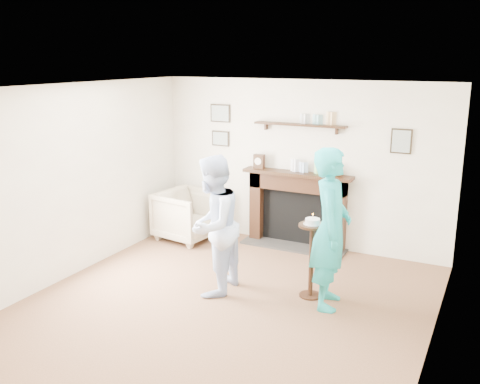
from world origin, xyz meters
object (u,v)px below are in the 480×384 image
at_px(man, 214,292).
at_px(pedestal_table, 312,246).
at_px(armchair, 188,239).
at_px(woman, 327,304).

distance_m(man, pedestal_table, 1.35).
relative_size(man, pedestal_table, 1.63).
relative_size(armchair, man, 0.50).
relative_size(man, woman, 0.92).
bearing_deg(man, pedestal_table, 107.25).
height_order(armchair, man, man).
xyz_separation_m(armchair, man, (1.33, -1.54, 0.00)).
height_order(man, woman, woman).
distance_m(armchair, man, 2.03).
xyz_separation_m(woman, pedestal_table, (-0.26, 0.12, 0.64)).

